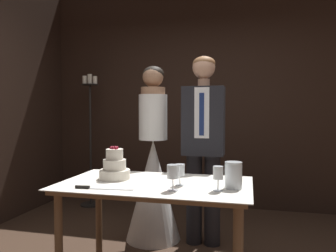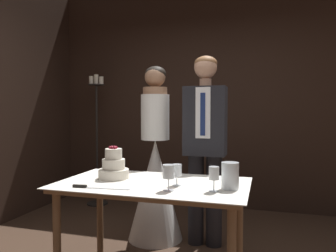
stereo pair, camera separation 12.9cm
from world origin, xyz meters
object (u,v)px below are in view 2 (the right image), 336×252
(cake_knife, at_px, (90,187))
(candle_stand, at_px, (97,140))
(bride, at_px, (155,176))
(wine_glass_middle, at_px, (214,175))
(wine_glass_far, at_px, (169,173))
(hurricane_candle, at_px, (230,176))
(groom, at_px, (205,139))
(wine_glass_near, at_px, (177,171))
(cake_table, at_px, (153,194))
(tiered_cake, at_px, (114,167))

(cake_knife, height_order, candle_stand, candle_stand)
(bride, bearing_deg, wine_glass_middle, -51.99)
(wine_glass_far, relative_size, candle_stand, 0.10)
(cake_knife, height_order, wine_glass_middle, wine_glass_middle)
(bride, distance_m, candle_stand, 1.49)
(wine_glass_middle, height_order, bride, bride)
(wine_glass_middle, distance_m, hurricane_candle, 0.14)
(bride, bearing_deg, groom, -0.05)
(cake_knife, relative_size, candle_stand, 0.23)
(cake_knife, bearing_deg, wine_glass_middle, 4.28)
(hurricane_candle, xyz_separation_m, groom, (-0.32, 0.82, 0.17))
(wine_glass_near, relative_size, bride, 0.09)
(wine_glass_near, xyz_separation_m, bride, (-0.44, 0.83, -0.22))
(wine_glass_middle, distance_m, bride, 1.19)
(wine_glass_near, bearing_deg, cake_table, 167.91)
(hurricane_candle, distance_m, candle_stand, 2.63)
(bride, distance_m, groom, 0.62)
(candle_stand, bearing_deg, wine_glass_middle, -44.50)
(hurricane_candle, distance_m, bride, 1.18)
(tiered_cake, bearing_deg, wine_glass_far, -25.83)
(candle_stand, bearing_deg, bride, -38.54)
(bride, height_order, candle_stand, candle_stand)
(cake_knife, bearing_deg, groom, 54.54)
(hurricane_candle, bearing_deg, groom, 111.10)
(candle_stand, bearing_deg, groom, -29.08)
(wine_glass_far, xyz_separation_m, hurricane_candle, (0.39, 0.16, -0.03))
(cake_knife, relative_size, wine_glass_near, 2.66)
(cake_table, distance_m, cake_knife, 0.47)
(tiered_cake, distance_m, bride, 0.77)
(cake_table, distance_m, hurricane_candle, 0.59)
(tiered_cake, distance_m, wine_glass_far, 0.58)
(bride, xyz_separation_m, groom, (0.50, -0.00, 0.38))
(cake_table, xyz_separation_m, wine_glass_middle, (0.47, -0.14, 0.20))
(wine_glass_middle, distance_m, wine_glass_far, 0.30)
(tiered_cake, height_order, wine_glass_far, tiered_cake)
(groom, bearing_deg, cake_knife, -119.53)
(cake_knife, bearing_deg, hurricane_candle, 9.04)
(wine_glass_far, bearing_deg, candle_stand, 129.71)
(candle_stand, bearing_deg, cake_table, -50.58)
(candle_stand, bearing_deg, hurricane_candle, -41.52)
(tiered_cake, distance_m, wine_glass_middle, 0.84)
(cake_table, relative_size, wine_glass_middle, 8.47)
(tiered_cake, xyz_separation_m, wine_glass_near, (0.54, -0.10, 0.01))
(wine_glass_near, xyz_separation_m, wine_glass_far, (-0.01, -0.16, 0.02))
(wine_glass_middle, height_order, groom, groom)
(wine_glass_middle, bearing_deg, cake_knife, -169.79)
(groom, bearing_deg, wine_glass_near, -93.73)
(tiered_cake, bearing_deg, hurricane_candle, -5.78)
(hurricane_candle, bearing_deg, cake_knife, -165.03)
(hurricane_candle, bearing_deg, candle_stand, 138.48)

